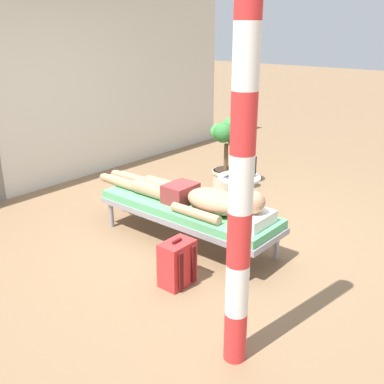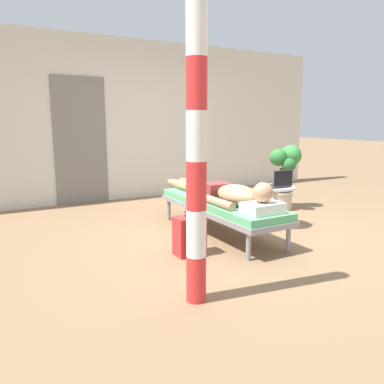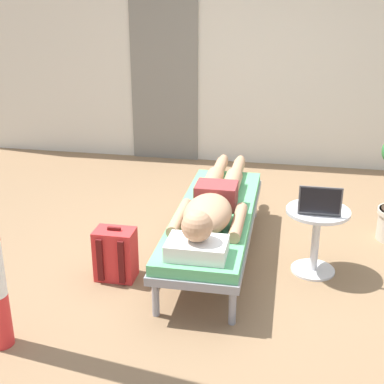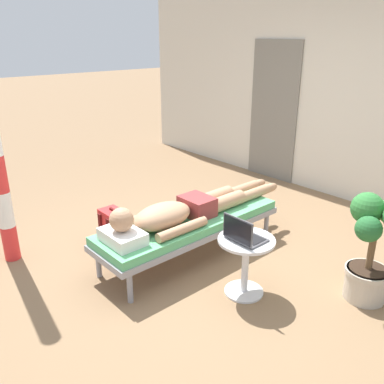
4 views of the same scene
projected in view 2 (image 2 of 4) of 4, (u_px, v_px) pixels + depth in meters
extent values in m
plane|color=#846647|center=(234.00, 232.00, 4.73)|extent=(40.00, 40.00, 0.00)
cube|color=beige|center=(137.00, 120.00, 6.69)|extent=(7.60, 0.20, 2.70)
cube|color=slate|center=(81.00, 141.00, 6.17)|extent=(0.84, 0.03, 2.04)
cylinder|color=gray|center=(169.00, 210.00, 5.27)|extent=(0.05, 0.05, 0.28)
cylinder|color=gray|center=(201.00, 206.00, 5.52)|extent=(0.05, 0.05, 0.28)
cylinder|color=gray|center=(248.00, 247.00, 3.74)|extent=(0.05, 0.05, 0.28)
cylinder|color=gray|center=(288.00, 239.00, 3.99)|extent=(0.05, 0.05, 0.28)
cube|color=gray|center=(220.00, 209.00, 4.59)|extent=(0.62, 1.98, 0.06)
cube|color=#59B272|center=(221.00, 203.00, 4.58)|extent=(0.60, 1.94, 0.08)
cube|color=white|center=(263.00, 208.00, 3.90)|extent=(0.40, 0.28, 0.11)
sphere|color=tan|center=(263.00, 193.00, 3.87)|extent=(0.21, 0.21, 0.21)
ellipsoid|color=tan|center=(237.00, 195.00, 4.27)|extent=(0.35, 0.60, 0.23)
cylinder|color=tan|center=(218.00, 202.00, 4.22)|extent=(0.09, 0.55, 0.09)
cylinder|color=tan|center=(250.00, 198.00, 4.43)|extent=(0.09, 0.55, 0.09)
cube|color=maroon|center=(216.00, 191.00, 4.64)|extent=(0.33, 0.26, 0.19)
cylinder|color=tan|center=(196.00, 188.00, 4.89)|extent=(0.15, 0.42, 0.15)
cylinder|color=tan|center=(181.00, 185.00, 5.27)|extent=(0.11, 0.44, 0.11)
ellipsoid|color=tan|center=(171.00, 183.00, 5.52)|extent=(0.09, 0.20, 0.10)
cylinder|color=tan|center=(208.00, 187.00, 4.98)|extent=(0.15, 0.42, 0.15)
cylinder|color=tan|center=(192.00, 184.00, 5.35)|extent=(0.11, 0.44, 0.11)
ellipsoid|color=tan|center=(182.00, 182.00, 5.60)|extent=(0.09, 0.20, 0.10)
cylinder|color=silver|center=(275.00, 225.00, 4.97)|extent=(0.34, 0.34, 0.02)
cylinder|color=silver|center=(276.00, 207.00, 4.93)|extent=(0.06, 0.06, 0.48)
cylinder|color=silver|center=(276.00, 187.00, 4.88)|extent=(0.48, 0.48, 0.02)
cube|color=#4C4C51|center=(276.00, 186.00, 4.87)|extent=(0.31, 0.22, 0.02)
cube|color=black|center=(276.00, 185.00, 4.88)|extent=(0.27, 0.15, 0.00)
cube|color=#4C4C51|center=(283.00, 178.00, 4.75)|extent=(0.31, 0.01, 0.21)
cube|color=black|center=(284.00, 178.00, 4.75)|extent=(0.29, 0.00, 0.19)
cube|color=red|center=(189.00, 236.00, 3.89)|extent=(0.30, 0.20, 0.40)
cube|color=red|center=(184.00, 239.00, 4.01)|extent=(0.22, 0.04, 0.18)
cube|color=#531212|center=(188.00, 240.00, 3.76)|extent=(0.04, 0.02, 0.34)
cube|color=#531212|center=(202.00, 237.00, 3.83)|extent=(0.04, 0.02, 0.34)
cube|color=#531212|center=(189.00, 215.00, 3.85)|extent=(0.10, 0.02, 0.02)
cylinder|color=#BFB29E|center=(280.00, 200.00, 5.91)|extent=(0.34, 0.34, 0.28)
cylinder|color=#BFB29E|center=(281.00, 192.00, 5.88)|extent=(0.37, 0.37, 0.04)
cylinder|color=#332319|center=(281.00, 191.00, 5.88)|extent=(0.31, 0.31, 0.01)
cylinder|color=brown|center=(281.00, 180.00, 5.85)|extent=(0.06, 0.06, 0.36)
sphere|color=#38843D|center=(291.00, 156.00, 5.90)|extent=(0.33, 0.33, 0.33)
sphere|color=#429347|center=(277.00, 158.00, 5.95)|extent=(0.22, 0.22, 0.22)
sphere|color=#2D7233|center=(278.00, 157.00, 5.73)|extent=(0.26, 0.26, 0.26)
sphere|color=#23602D|center=(289.00, 165.00, 5.68)|extent=(0.21, 0.21, 0.21)
cylinder|color=red|center=(196.00, 278.00, 2.90)|extent=(0.15, 0.15, 0.36)
cylinder|color=white|center=(196.00, 233.00, 2.83)|extent=(0.15, 0.15, 0.36)
cylinder|color=red|center=(196.00, 186.00, 2.76)|extent=(0.15, 0.15, 0.36)
cylinder|color=white|center=(196.00, 136.00, 2.70)|extent=(0.15, 0.15, 0.36)
cylinder|color=red|center=(197.00, 84.00, 2.63)|extent=(0.15, 0.15, 0.36)
cylinder|color=white|center=(197.00, 29.00, 2.56)|extent=(0.15, 0.15, 0.36)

